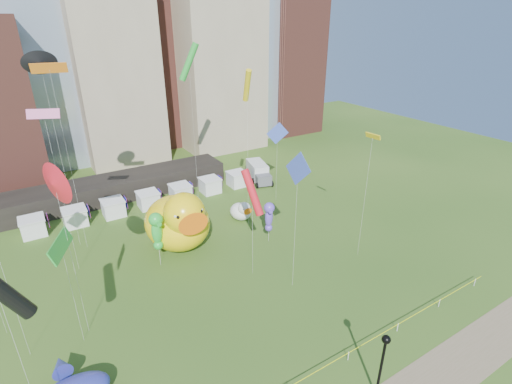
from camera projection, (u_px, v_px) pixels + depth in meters
skyline at (97, 43)px, 67.89m from camera, size 101.00×23.00×68.00m
pavilion at (103, 190)px, 58.41m from camera, size 38.00×6.00×3.20m
vendor_tents at (149, 200)px, 56.41m from camera, size 33.24×2.80×2.40m
big_duck at (179, 221)px, 45.41m from camera, size 7.74×10.41×8.02m
small_duck at (241, 211)px, 52.78m from camera, size 2.80×3.80×2.94m
seahorse_green at (157, 228)px, 41.59m from camera, size 1.53×1.93×6.65m
seahorse_purple at (269, 215)px, 46.65m from camera, size 1.73×1.92×5.37m
lamppost at (382, 360)px, 27.00m from camera, size 0.63×0.63×6.02m
box_truck at (258, 172)px, 65.69m from camera, size 4.19×7.35×2.95m
kite_0 at (252, 192)px, 38.18m from camera, size 1.60×2.86×12.06m
kite_1 at (44, 115)px, 35.72m from camera, size 2.87×1.62×17.86m
kite_3 at (189, 62)px, 49.74m from camera, size 2.98×1.70×22.73m
kite_4 at (373, 138)px, 39.63m from camera, size 0.45×1.80×14.72m
kite_5 at (277, 134)px, 54.85m from camera, size 2.11×2.55×12.12m
kite_6 at (49, 69)px, 38.34m from camera, size 3.40×1.05×21.48m
kite_8 at (54, 184)px, 28.52m from camera, size 1.31×3.05×15.87m
kite_10 at (40, 63)px, 38.60m from camera, size 2.31×0.51×22.57m
kite_11 at (61, 246)px, 29.45m from camera, size 2.15×3.90×10.27m
kite_12 at (247, 86)px, 44.27m from camera, size 1.28×2.38×20.35m
kite_13 at (298, 170)px, 34.98m from camera, size 0.24×3.42×14.74m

